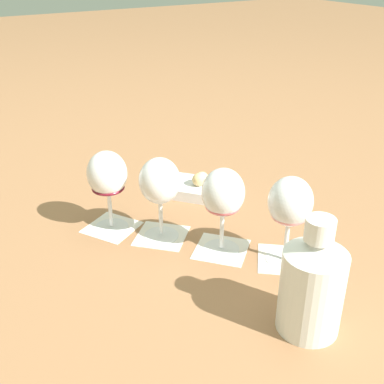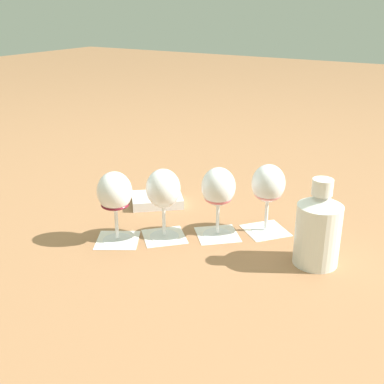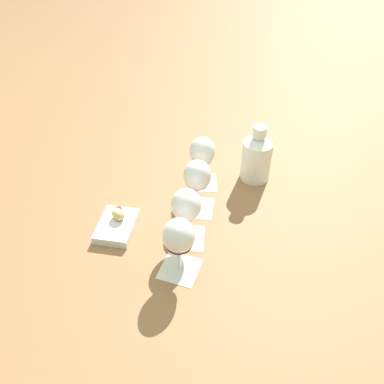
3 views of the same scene
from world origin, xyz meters
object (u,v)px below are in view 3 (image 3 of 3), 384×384
object	(u,v)px
wine_glass_1	(197,178)
ceramic_vase	(257,156)
wine_glass_0	(202,153)
wine_glass_3	(179,238)
snack_dish	(117,224)
wine_glass_2	(186,207)

from	to	relation	value
wine_glass_1	ceramic_vase	world-z (taller)	ceramic_vase
wine_glass_0	wine_glass_1	xyz separation A→B (m)	(0.10, 0.09, 0.00)
wine_glass_3	snack_dish	xyz separation A→B (m)	(0.05, -0.24, -0.11)
wine_glass_0	snack_dish	xyz separation A→B (m)	(0.34, -0.00, -0.11)
wine_glass_2	wine_glass_3	xyz separation A→B (m)	(0.09, 0.08, 0.00)
wine_glass_3	wine_glass_1	bearing A→B (deg)	-141.66
wine_glass_0	snack_dish	size ratio (longest dim) A/B	1.00
wine_glass_1	wine_glass_3	world-z (taller)	same
wine_glass_3	ceramic_vase	size ratio (longest dim) A/B	0.88
wine_glass_0	wine_glass_3	distance (m)	0.38
wine_glass_3	ceramic_vase	bearing A→B (deg)	-162.03
wine_glass_1	wine_glass_2	distance (m)	0.14
wine_glass_0	wine_glass_3	bearing A→B (deg)	39.47
wine_glass_3	ceramic_vase	distance (m)	0.48
wine_glass_2	ceramic_vase	size ratio (longest dim) A/B	0.88
ceramic_vase	wine_glass_2	bearing A→B (deg)	10.92
wine_glass_1	wine_glass_3	distance (m)	0.25
ceramic_vase	snack_dish	distance (m)	0.52
wine_glass_1	snack_dish	bearing A→B (deg)	-19.34
wine_glass_1	snack_dish	size ratio (longest dim) A/B	1.00
snack_dish	wine_glass_1	bearing A→B (deg)	160.66
ceramic_vase	wine_glass_0	bearing A→B (deg)	-30.41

